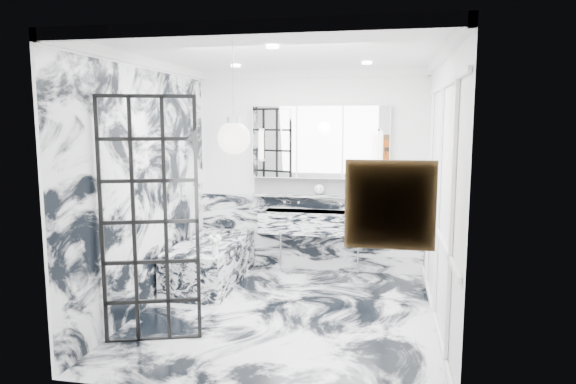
% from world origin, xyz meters
% --- Properties ---
extents(floor, '(3.60, 3.60, 0.00)m').
position_xyz_m(floor, '(0.00, 0.00, 0.00)').
color(floor, silver).
rests_on(floor, ground).
extents(ceiling, '(3.60, 3.60, 0.00)m').
position_xyz_m(ceiling, '(0.00, 0.00, 2.80)').
color(ceiling, white).
rests_on(ceiling, wall_back).
extents(wall_back, '(3.60, 0.00, 3.60)m').
position_xyz_m(wall_back, '(0.00, 1.80, 1.40)').
color(wall_back, white).
rests_on(wall_back, floor).
extents(wall_front, '(3.60, 0.00, 3.60)m').
position_xyz_m(wall_front, '(0.00, -1.80, 1.40)').
color(wall_front, white).
rests_on(wall_front, floor).
extents(wall_left, '(0.00, 3.60, 3.60)m').
position_xyz_m(wall_left, '(-1.60, 0.00, 1.40)').
color(wall_left, white).
rests_on(wall_left, floor).
extents(wall_right, '(0.00, 3.60, 3.60)m').
position_xyz_m(wall_right, '(1.60, 0.00, 1.40)').
color(wall_right, white).
rests_on(wall_right, floor).
extents(marble_clad_back, '(3.18, 0.05, 1.05)m').
position_xyz_m(marble_clad_back, '(0.00, 1.78, 0.53)').
color(marble_clad_back, silver).
rests_on(marble_clad_back, floor).
extents(marble_clad_left, '(0.02, 3.56, 2.68)m').
position_xyz_m(marble_clad_left, '(-1.59, 0.00, 1.34)').
color(marble_clad_left, silver).
rests_on(marble_clad_left, floor).
extents(panel_molding, '(0.03, 3.40, 2.30)m').
position_xyz_m(panel_molding, '(1.58, 0.00, 1.30)').
color(panel_molding, white).
rests_on(panel_molding, floor).
extents(soap_bottle_a, '(0.09, 0.09, 0.21)m').
position_xyz_m(soap_bottle_a, '(0.83, 1.71, 1.20)').
color(soap_bottle_a, '#8C5919').
rests_on(soap_bottle_a, ledge).
extents(soap_bottle_b, '(0.08, 0.08, 0.16)m').
position_xyz_m(soap_bottle_b, '(0.79, 1.71, 1.17)').
color(soap_bottle_b, '#4C4C51').
rests_on(soap_bottle_b, ledge).
extents(soap_bottle_c, '(0.16, 0.16, 0.17)m').
position_xyz_m(soap_bottle_c, '(0.62, 1.71, 1.17)').
color(soap_bottle_c, silver).
rests_on(soap_bottle_c, ledge).
extents(face_pot, '(0.14, 0.14, 0.14)m').
position_xyz_m(face_pot, '(0.14, 1.71, 1.17)').
color(face_pot, white).
rests_on(face_pot, ledge).
extents(amber_bottle, '(0.04, 0.04, 0.10)m').
position_xyz_m(amber_bottle, '(0.60, 1.71, 1.14)').
color(amber_bottle, '#8C5919').
rests_on(amber_bottle, ledge).
extents(flower_vase, '(0.08, 0.08, 0.12)m').
position_xyz_m(flower_vase, '(-0.89, 0.25, 0.61)').
color(flower_vase, silver).
rests_on(flower_vase, bathtub).
extents(crittall_door, '(0.85, 0.31, 2.33)m').
position_xyz_m(crittall_door, '(-1.12, -0.91, 1.17)').
color(crittall_door, black).
rests_on(crittall_door, floor).
extents(artwork, '(0.52, 0.05, 0.52)m').
position_xyz_m(artwork, '(1.09, -1.76, 1.53)').
color(artwork, '#B73F12').
rests_on(artwork, wall_front).
extents(pendant_light, '(0.26, 0.26, 0.26)m').
position_xyz_m(pendant_light, '(-0.15, -1.36, 1.97)').
color(pendant_light, white).
rests_on(pendant_light, ceiling).
extents(trough_sink, '(1.60, 0.45, 0.30)m').
position_xyz_m(trough_sink, '(0.15, 1.55, 0.73)').
color(trough_sink, silver).
rests_on(trough_sink, wall_back).
extents(ledge, '(1.90, 0.14, 0.04)m').
position_xyz_m(ledge, '(0.15, 1.72, 1.07)').
color(ledge, silver).
rests_on(ledge, wall_back).
extents(subway_tile, '(1.90, 0.03, 0.23)m').
position_xyz_m(subway_tile, '(0.15, 1.78, 1.21)').
color(subway_tile, white).
rests_on(subway_tile, wall_back).
extents(mirror_cabinet, '(1.90, 0.16, 1.00)m').
position_xyz_m(mirror_cabinet, '(0.15, 1.73, 1.82)').
color(mirror_cabinet, white).
rests_on(mirror_cabinet, wall_back).
extents(sconce_left, '(0.07, 0.07, 0.40)m').
position_xyz_m(sconce_left, '(-0.67, 1.63, 1.78)').
color(sconce_left, white).
rests_on(sconce_left, mirror_cabinet).
extents(sconce_right, '(0.07, 0.07, 0.40)m').
position_xyz_m(sconce_right, '(0.97, 1.63, 1.78)').
color(sconce_right, white).
rests_on(sconce_right, mirror_cabinet).
extents(bathtub, '(0.75, 1.65, 0.55)m').
position_xyz_m(bathtub, '(-1.18, 0.90, 0.28)').
color(bathtub, silver).
rests_on(bathtub, floor).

